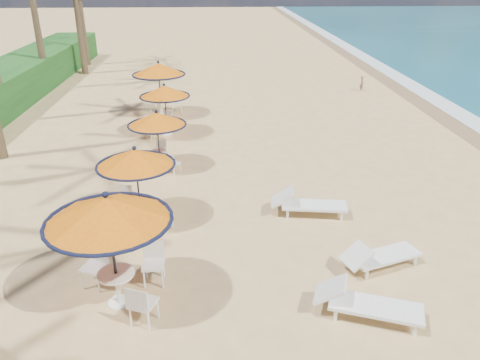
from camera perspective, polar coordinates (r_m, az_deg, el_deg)
The scene contains 11 objects.
ground at distance 10.83m, azimuth 11.70°, elevation -13.21°, with size 160.00×160.00×0.00m, color tan.
wetsand_band at distance 22.27m, azimuth 26.73°, elevation 4.81°, with size 1.40×140.00×0.02m, color olive.
station_0 at distance 9.60m, azimuth -15.40°, elevation -5.08°, with size 2.54×2.54×2.65m.
station_1 at distance 12.86m, azimuth -12.67°, elevation 1.50°, with size 2.14×2.14×2.23m.
station_2 at distance 16.38m, azimuth -10.09°, elevation 6.44°, with size 2.03×2.03×2.12m.
station_3 at distance 19.92m, azimuth -9.25°, elevation 10.10°, with size 2.10×2.16×2.19m.
station_4 at distance 22.78m, azimuth -9.80°, elevation 12.46°, with size 2.49×2.60×2.60m.
lounger_near at distance 10.08m, azimuth 14.94°, elevation -14.24°, with size 2.25×1.37×0.77m.
lounger_mid at distance 11.63m, azimuth 16.53°, elevation -8.84°, with size 2.09×1.26×0.71m.
lounger_far at distance 13.55m, azimuth 8.10°, elevation -2.82°, with size 2.23×0.97×0.77m.
person at distance 28.36m, azimuth 14.65°, elevation 11.38°, with size 0.33×0.21×0.90m, color #856243.
Camera 1 is at (-2.59, -8.23, 6.54)m, focal length 35.00 mm.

